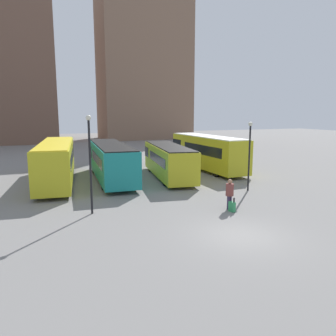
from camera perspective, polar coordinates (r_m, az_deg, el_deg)
The scene contains 10 objects.
ground_plane at distance 15.68m, azimuth 12.51°, elevation -11.41°, with size 160.00×160.00×0.00m, color slate.
building_block_right at distance 73.91m, azimuth -4.28°, elevation 19.67°, with size 18.66×11.24×37.03m.
bus_0 at distance 27.75m, azimuth -18.85°, elevation 1.24°, with size 3.95×12.64×3.25m.
bus_1 at distance 27.82m, azimuth -9.91°, elevation 1.37°, with size 3.38×11.64×3.01m.
bus_2 at distance 28.35m, azimuth 0.04°, elevation 1.41°, with size 3.93×10.38×2.80m.
bus_3 at distance 32.38m, azimuth 6.77°, elevation 2.90°, with size 2.61×11.20×3.35m.
traveler at distance 19.34m, azimuth 10.69°, elevation -4.04°, with size 0.55×0.55×1.78m.
suitcase at distance 19.06m, azimuth 11.09°, elevation -6.62°, with size 0.30×0.42×0.84m.
lamp_post_0 at distance 23.91m, azimuth 14.00°, elevation 3.04°, with size 0.28×0.28×4.93m.
lamp_post_1 at distance 18.25m, azimuth -13.44°, elevation 1.96°, with size 0.28×0.28×5.44m.
Camera 1 is at (-8.42, -12.00, 5.56)m, focal length 35.00 mm.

